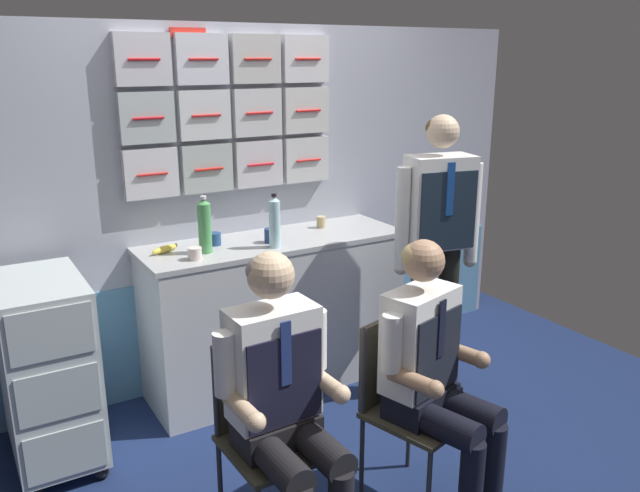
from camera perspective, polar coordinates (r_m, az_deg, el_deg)
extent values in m
cube|color=#17254B|center=(3.34, 3.08, -20.27)|extent=(4.80, 4.80, 0.04)
cube|color=#A2A6B7|center=(4.00, -7.71, 3.27)|extent=(4.20, 0.06, 2.15)
cube|color=#568AB0|center=(4.19, -7.14, -6.50)|extent=(4.12, 0.01, 0.70)
cube|color=silver|center=(3.73, -14.62, 6.18)|extent=(0.30, 0.06, 0.27)
cylinder|color=red|center=(3.69, -14.45, 6.10)|extent=(0.17, 0.01, 0.01)
cube|color=#AAB2AF|center=(3.83, -9.89, 6.73)|extent=(0.30, 0.06, 0.27)
cylinder|color=red|center=(3.80, -9.68, 6.65)|extent=(0.17, 0.01, 0.01)
cube|color=silver|center=(3.96, -5.43, 7.20)|extent=(0.30, 0.06, 0.27)
cylinder|color=red|center=(3.92, -5.19, 7.12)|extent=(0.17, 0.01, 0.01)
cube|color=silver|center=(4.11, -1.26, 7.60)|extent=(0.30, 0.06, 0.27)
cylinder|color=red|center=(4.07, -0.99, 7.53)|extent=(0.17, 0.01, 0.01)
cube|color=#AAB4B6|center=(3.69, -14.96, 10.81)|extent=(0.30, 0.06, 0.27)
cylinder|color=red|center=(3.65, -14.79, 10.77)|extent=(0.17, 0.01, 0.01)
cube|color=silver|center=(3.79, -10.12, 11.24)|extent=(0.30, 0.06, 0.27)
cylinder|color=red|center=(3.76, -9.91, 11.20)|extent=(0.17, 0.01, 0.01)
cube|color=silver|center=(3.92, -5.55, 11.57)|extent=(0.30, 0.06, 0.27)
cylinder|color=red|center=(3.89, -5.31, 11.53)|extent=(0.17, 0.01, 0.01)
cube|color=silver|center=(4.07, -1.29, 11.81)|extent=(0.30, 0.06, 0.27)
cylinder|color=red|center=(4.04, -1.02, 11.78)|extent=(0.17, 0.01, 0.01)
cube|color=silver|center=(3.68, -15.31, 15.50)|extent=(0.30, 0.06, 0.27)
cylinder|color=red|center=(3.64, -15.14, 15.51)|extent=(0.17, 0.01, 0.01)
cube|color=silver|center=(3.78, -10.35, 15.81)|extent=(0.30, 0.06, 0.27)
cylinder|color=red|center=(3.74, -10.14, 15.82)|extent=(0.17, 0.01, 0.01)
cube|color=#BAB8B6|center=(3.91, -5.68, 15.99)|extent=(0.30, 0.06, 0.27)
cylinder|color=red|center=(3.87, -5.43, 16.00)|extent=(0.17, 0.01, 0.01)
cube|color=silver|center=(4.06, -1.32, 16.08)|extent=(0.30, 0.06, 0.27)
cylinder|color=red|center=(4.02, -1.04, 16.08)|extent=(0.17, 0.01, 0.01)
cube|color=red|center=(3.77, -11.52, 17.87)|extent=(0.20, 0.02, 0.05)
cube|color=#BDBFC0|center=(3.99, -3.94, -6.06)|extent=(1.55, 0.52, 0.90)
cube|color=#ADB0B0|center=(3.84, -4.08, 0.38)|extent=(1.58, 0.53, 0.03)
sphere|color=black|center=(3.47, -23.80, -19.15)|extent=(0.07, 0.07, 0.07)
sphere|color=black|center=(3.50, -18.53, -18.21)|extent=(0.07, 0.07, 0.07)
sphere|color=black|center=(3.93, -24.91, -14.78)|extent=(0.07, 0.07, 0.07)
sphere|color=black|center=(3.96, -20.35, -14.02)|extent=(0.07, 0.07, 0.07)
cube|color=silver|center=(3.48, -22.78, -9.72)|extent=(0.40, 0.64, 0.89)
cube|color=#A6B2B2|center=(3.34, -21.33, -16.55)|extent=(0.35, 0.01, 0.24)
cube|color=#A6B2B2|center=(3.19, -21.88, -12.05)|extent=(0.35, 0.01, 0.24)
cube|color=#A6B2B2|center=(3.07, -22.47, -7.15)|extent=(0.35, 0.01, 0.24)
cylinder|color=#28282D|center=(3.05, -22.80, -4.76)|extent=(0.32, 0.02, 0.02)
cylinder|color=#2D2D33|center=(2.98, -8.73, -19.99)|extent=(0.02, 0.02, 0.43)
cylinder|color=#2D2D33|center=(3.10, -2.34, -18.06)|extent=(0.02, 0.02, 0.43)
cube|color=#3D392B|center=(2.78, -3.80, -17.08)|extent=(0.41, 0.41, 0.02)
cube|color=#3D392B|center=(2.81, -5.79, -11.63)|extent=(0.37, 0.04, 0.40)
cylinder|color=#2D2D33|center=(2.74, -9.13, -12.58)|extent=(0.02, 0.02, 0.40)
cylinder|color=#2D2D33|center=(2.88, -2.45, -10.86)|extent=(0.02, 0.02, 0.40)
cylinder|color=black|center=(2.58, -3.81, -18.25)|extent=(0.14, 0.37, 0.13)
cylinder|color=black|center=(2.66, -0.23, -17.10)|extent=(0.14, 0.37, 0.13)
cube|color=black|center=(2.74, -3.83, -15.83)|extent=(0.34, 0.21, 0.12)
cube|color=white|center=(2.61, -4.17, -10.18)|extent=(0.36, 0.20, 0.47)
cube|color=black|center=(2.55, -3.04, -11.80)|extent=(0.32, 0.02, 0.37)
cube|color=navy|center=(2.49, -2.99, -9.41)|extent=(0.04, 0.01, 0.26)
cylinder|color=white|center=(2.51, -8.37, -10.18)|extent=(0.08, 0.08, 0.25)
cylinder|color=#D6B590|center=(2.50, -6.78, -14.01)|extent=(0.08, 0.23, 0.07)
sphere|color=#D6B590|center=(2.42, -5.65, -15.11)|extent=(0.08, 0.08, 0.08)
cylinder|color=white|center=(2.68, -0.30, -8.18)|extent=(0.08, 0.08, 0.25)
cylinder|color=#D6B590|center=(2.66, 0.56, -11.94)|extent=(0.08, 0.23, 0.07)
sphere|color=#D6B590|center=(2.58, 1.86, -12.86)|extent=(0.08, 0.08, 0.08)
sphere|color=#D6B590|center=(2.47, -4.34, -2.57)|extent=(0.18, 0.18, 0.18)
ellipsoid|color=gray|center=(2.47, -4.50, -2.12)|extent=(0.19, 0.17, 0.13)
cylinder|color=#2D2D33|center=(3.18, 13.31, -17.62)|extent=(0.02, 0.02, 0.43)
cylinder|color=#2D2D33|center=(3.10, 3.68, -18.18)|extent=(0.02, 0.02, 0.43)
cylinder|color=#2D2D33|center=(3.34, 7.81, -15.51)|extent=(0.02, 0.02, 0.43)
cube|color=#3D392B|center=(3.01, 8.76, -14.38)|extent=(0.49, 0.49, 0.02)
cube|color=#3D392B|center=(3.00, 5.93, -9.73)|extent=(0.36, 0.13, 0.40)
cylinder|color=#2D2D33|center=(2.87, 3.84, -10.96)|extent=(0.02, 0.02, 0.40)
cylinder|color=#2D2D33|center=(3.13, 8.12, -8.69)|extent=(0.02, 0.02, 0.40)
cylinder|color=black|center=(2.90, 13.06, -19.99)|extent=(0.10, 0.10, 0.42)
cylinder|color=black|center=(3.03, 14.86, -18.39)|extent=(0.10, 0.10, 0.42)
cylinder|color=black|center=(2.84, 10.50, -15.06)|extent=(0.22, 0.38, 0.13)
cylinder|color=black|center=(2.97, 12.42, -13.67)|extent=(0.22, 0.38, 0.13)
cube|color=black|center=(2.97, 8.82, -13.20)|extent=(0.36, 0.28, 0.12)
cube|color=white|center=(2.85, 8.73, -8.08)|extent=(0.38, 0.27, 0.45)
cube|color=black|center=(2.82, 10.35, -9.28)|extent=(0.30, 0.10, 0.36)
cube|color=black|center=(2.77, 10.61, -7.14)|extent=(0.04, 0.02, 0.25)
cylinder|color=white|center=(2.68, 6.31, -8.45)|extent=(0.08, 0.08, 0.24)
cylinder|color=tan|center=(2.71, 8.21, -11.63)|extent=(0.13, 0.24, 0.07)
sphere|color=tan|center=(2.66, 10.03, -12.28)|extent=(0.08, 0.08, 0.08)
cylinder|color=white|center=(2.99, 10.98, -6.02)|extent=(0.08, 0.08, 0.24)
cylinder|color=tan|center=(2.98, 12.28, -9.14)|extent=(0.13, 0.24, 0.07)
sphere|color=tan|center=(2.94, 13.98, -9.67)|extent=(0.08, 0.08, 0.08)
sphere|color=tan|center=(2.73, 9.05, -1.28)|extent=(0.18, 0.18, 0.18)
ellipsoid|color=tan|center=(2.73, 8.84, -0.90)|extent=(0.21, 0.20, 0.12)
cube|color=black|center=(4.07, 8.49, -12.29)|extent=(0.14, 0.25, 0.06)
cube|color=black|center=(4.16, 11.01, -11.78)|extent=(0.14, 0.25, 0.06)
cylinder|color=black|center=(3.91, 8.70, -6.16)|extent=(0.12, 0.12, 0.85)
cylinder|color=black|center=(3.99, 11.03, -5.81)|extent=(0.12, 0.12, 0.85)
cube|color=white|center=(3.74, 10.39, 3.84)|extent=(0.41, 0.29, 0.52)
cube|color=#192533|center=(3.65, 11.18, 2.99)|extent=(0.33, 0.08, 0.44)
cube|color=navy|center=(3.62, 11.35, 4.90)|extent=(0.04, 0.02, 0.29)
cylinder|color=white|center=(3.66, 7.23, 2.38)|extent=(0.08, 0.08, 0.58)
sphere|color=beige|center=(3.74, 7.07, -1.95)|extent=(0.08, 0.08, 0.08)
cylinder|color=white|center=(3.87, 13.26, 2.84)|extent=(0.08, 0.08, 0.58)
sphere|color=beige|center=(3.95, 12.98, -1.27)|extent=(0.08, 0.08, 0.08)
sphere|color=beige|center=(3.68, 10.70, 9.84)|extent=(0.18, 0.18, 0.18)
ellipsoid|color=brown|center=(3.69, 10.61, 10.12)|extent=(0.21, 0.20, 0.13)
cylinder|color=#4A9953|center=(3.58, -10.06, 1.53)|extent=(0.07, 0.07, 0.27)
cone|color=#4A9953|center=(3.55, -10.18, 3.85)|extent=(0.07, 0.07, 0.02)
cylinder|color=silver|center=(3.55, -10.20, 4.20)|extent=(0.03, 0.03, 0.02)
cylinder|color=#ABD9E3|center=(3.64, -4.00, 1.91)|extent=(0.06, 0.06, 0.27)
cone|color=#ABD9E3|center=(3.61, -4.05, 4.13)|extent=(0.06, 0.06, 0.02)
cylinder|color=black|center=(3.60, -4.06, 4.48)|extent=(0.03, 0.03, 0.02)
cylinder|color=silver|center=(3.50, -10.91, -0.65)|extent=(0.07, 0.07, 0.07)
cylinder|color=#382114|center=(3.49, -10.93, -0.23)|extent=(0.06, 0.06, 0.01)
cylinder|color=navy|center=(3.75, -9.21, 0.62)|extent=(0.07, 0.07, 0.07)
cylinder|color=#382114|center=(3.74, -9.23, 1.05)|extent=(0.06, 0.06, 0.01)
cylinder|color=tan|center=(4.08, 0.10, 2.12)|extent=(0.06, 0.06, 0.07)
cylinder|color=#382114|center=(4.07, 0.10, 2.52)|extent=(0.05, 0.05, 0.01)
cylinder|color=navy|center=(3.76, -4.35, 0.93)|extent=(0.07, 0.07, 0.08)
cylinder|color=#382114|center=(3.75, -4.36, 1.44)|extent=(0.06, 0.06, 0.01)
ellipsoid|color=yellow|center=(3.66, -13.48, -0.28)|extent=(0.17, 0.10, 0.04)
cylinder|color=#4C3819|center=(3.71, -12.49, 0.08)|extent=(0.01, 0.01, 0.02)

